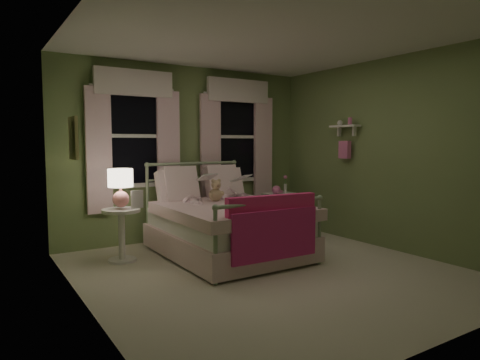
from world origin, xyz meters
TOP-DOWN VIEW (x-y plane):
  - room_shell at (0.00, 0.00)m, footprint 4.20×4.20m
  - bed at (-0.04, 0.91)m, footprint 1.58×2.04m
  - pink_throw at (-0.04, -0.12)m, footprint 1.10×0.20m
  - child_left at (-0.32, 1.33)m, footprint 0.33×0.25m
  - child_right at (0.24, 1.33)m, footprint 0.40×0.35m
  - book_left at (-0.32, 1.08)m, footprint 0.21×0.13m
  - book_right at (0.24, 1.08)m, footprint 0.22×0.17m
  - teddy_bear at (-0.04, 1.17)m, footprint 0.23×0.19m
  - nightstand_left at (-1.29, 1.30)m, footprint 0.46×0.46m
  - table_lamp at (-1.29, 1.30)m, footprint 0.30×0.30m
  - book_nightstand at (-1.19, 1.22)m, footprint 0.19×0.24m
  - nightstand_right at (1.36, 1.52)m, footprint 0.50×0.40m
  - pink_toy at (1.26, 1.52)m, footprint 0.14×0.19m
  - bud_vase at (1.48, 1.57)m, footprint 0.06×0.06m
  - window_left at (-0.85, 2.03)m, footprint 1.34×0.13m
  - window_right at (0.85, 2.03)m, footprint 1.34×0.13m
  - wall_shelf at (1.90, 0.70)m, footprint 0.15×0.50m
  - framed_picture at (-1.95, 0.60)m, footprint 0.03×0.32m

SIDE VIEW (x-z plane):
  - bed at x=-0.04m, z-range -0.21..0.98m
  - nightstand_left at x=-1.29m, z-range 0.09..0.74m
  - nightstand_right at x=1.36m, z-range 0.23..0.87m
  - pink_throw at x=-0.04m, z-range 0.26..0.96m
  - book_nightstand at x=-1.19m, z-range 0.65..0.67m
  - pink_toy at x=1.26m, z-range 0.64..0.78m
  - bud_vase at x=1.48m, z-range 0.65..0.93m
  - teddy_bear at x=-0.04m, z-range 0.64..0.95m
  - book_right at x=0.24m, z-range 0.79..1.05m
  - child_right at x=0.24m, z-range 0.57..1.27m
  - table_lamp at x=-1.29m, z-range 0.72..1.19m
  - book_left at x=-0.32m, z-range 0.83..1.09m
  - child_left at x=-0.32m, z-range 0.57..1.38m
  - room_shell at x=0.00m, z-range -0.80..3.40m
  - framed_picture at x=-1.95m, z-range 1.29..1.71m
  - wall_shelf at x=1.90m, z-range 1.22..1.82m
  - window_left at x=-0.85m, z-range 0.64..2.60m
  - window_right at x=0.85m, z-range 0.64..2.60m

